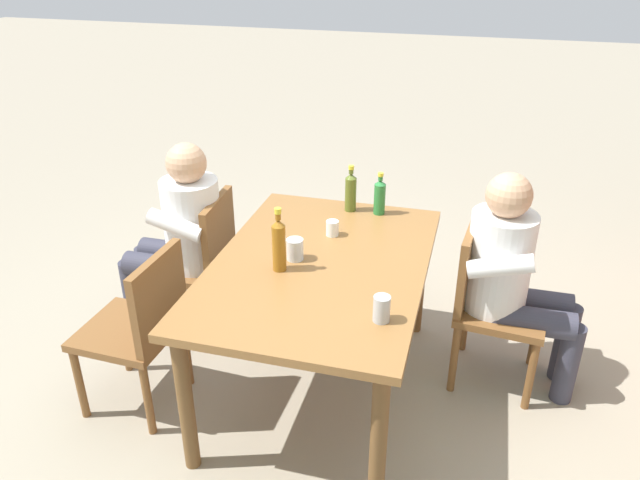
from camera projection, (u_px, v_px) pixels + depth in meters
name	position (u px, v px, depth m)	size (l,w,h in m)	color
ground_plane	(320.00, 387.00, 3.28)	(24.00, 24.00, 0.00)	gray
dining_table	(320.00, 279.00, 2.98)	(1.48, 1.01, 0.77)	olive
chair_far_left	(487.00, 298.00, 3.16)	(0.48, 0.48, 0.87)	brown
chair_near_left	(201.00, 258.00, 3.54)	(0.47, 0.47, 0.87)	brown
chair_near_right	(142.00, 324.00, 2.96)	(0.46, 0.46, 0.87)	brown
person_in_white_shirt	(514.00, 273.00, 3.06)	(0.47, 0.61, 1.18)	white
person_in_plaid_shirt	(181.00, 231.00, 3.48)	(0.47, 0.61, 1.18)	white
bottle_green	(380.00, 196.00, 3.38)	(0.06, 0.06, 0.24)	#287A38
bottle_olive	(351.00, 191.00, 3.42)	(0.06, 0.06, 0.27)	#566623
bottle_amber	(279.00, 244.00, 2.81)	(0.06, 0.06, 0.31)	#996019
cup_glass	(295.00, 249.00, 2.94)	(0.08, 0.08, 0.11)	silver
cup_white	(332.00, 228.00, 3.17)	(0.07, 0.07, 0.08)	white
cup_steel	(382.00, 309.00, 2.48)	(0.07, 0.07, 0.11)	#B2B7BC
backpack_by_far_side	(347.00, 247.00, 4.28)	(0.32, 0.23, 0.40)	black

